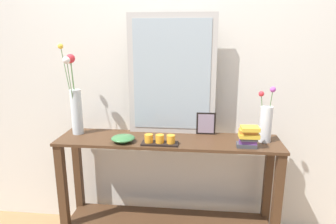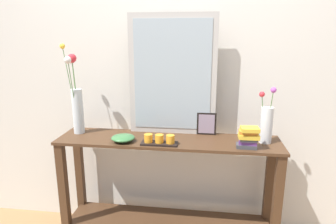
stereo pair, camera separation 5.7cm
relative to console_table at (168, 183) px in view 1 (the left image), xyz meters
The scene contains 9 objects.
wall_back 0.90m from the console_table, 90.00° to the left, with size 6.40×0.08×2.70m, color silver.
console_table is the anchor object (origin of this frame).
mirror_leaning 0.78m from the console_table, 85.49° to the left, with size 0.63×0.03×0.86m.
tall_vase_left 0.89m from the console_table, behind, with size 0.15×0.16×0.65m.
vase_right 0.81m from the console_table, ahead, with size 0.10×0.08×0.38m.
candle_tray 0.38m from the console_table, 111.51° to the right, with size 0.24×0.09×0.07m.
picture_frame_small 0.51m from the console_table, 26.98° to the left, with size 0.14×0.01×0.16m.
decorative_bowl 0.48m from the console_table, 163.14° to the right, with size 0.16×0.16×0.05m.
book_stack 0.68m from the console_table, 11.15° to the right, with size 0.14×0.10×0.14m.
Camera 1 is at (0.20, -1.95, 1.54)m, focal length 31.73 mm.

